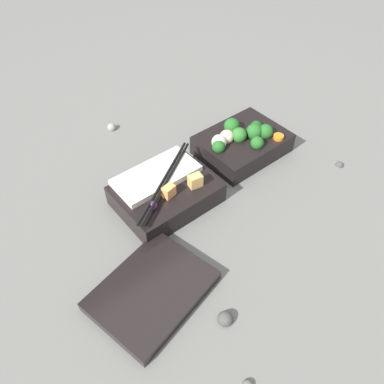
# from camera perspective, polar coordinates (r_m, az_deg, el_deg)

# --- Properties ---
(ground_plane) EXTENTS (3.00, 3.00, 0.00)m
(ground_plane) POSITION_cam_1_polar(r_m,az_deg,el_deg) (0.80, 2.01, 3.03)
(ground_plane) COLOR slate
(bento_tray_vegetable) EXTENTS (0.18, 0.14, 0.07)m
(bento_tray_vegetable) POSITION_cam_1_polar(r_m,az_deg,el_deg) (0.83, 7.75, 7.48)
(bento_tray_vegetable) COLOR black
(bento_tray_vegetable) RESTS_ON ground_plane
(bento_tray_rice) EXTENTS (0.20, 0.14, 0.07)m
(bento_tray_rice) POSITION_cam_1_polar(r_m,az_deg,el_deg) (0.72, -4.10, 0.05)
(bento_tray_rice) COLOR black
(bento_tray_rice) RESTS_ON ground_plane
(bento_lid) EXTENTS (0.21, 0.17, 0.02)m
(bento_lid) POSITION_cam_1_polar(r_m,az_deg,el_deg) (0.61, -6.10, -14.69)
(bento_lid) COLOR black
(bento_lid) RESTS_ON ground_plane
(pebble_0) EXTENTS (0.02, 0.02, 0.02)m
(pebble_0) POSITION_cam_1_polar(r_m,az_deg,el_deg) (0.93, -12.13, 9.60)
(pebble_0) COLOR gray
(pebble_0) RESTS_ON ground_plane
(pebble_1) EXTENTS (0.02, 0.02, 0.02)m
(pebble_1) POSITION_cam_1_polar(r_m,az_deg,el_deg) (0.87, 21.62, 4.01)
(pebble_1) COLOR #474442
(pebble_1) RESTS_ON ground_plane
(pebble_3) EXTENTS (0.02, 0.02, 0.02)m
(pebble_3) POSITION_cam_1_polar(r_m,az_deg,el_deg) (0.59, 5.10, -18.68)
(pebble_3) COLOR #474442
(pebble_3) RESTS_ON ground_plane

